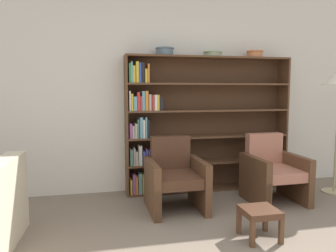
{
  "coord_description": "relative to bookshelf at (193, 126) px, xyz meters",
  "views": [
    {
      "loc": [
        -1.17,
        -1.58,
        1.39
      ],
      "look_at": [
        -0.3,
        2.37,
        0.95
      ],
      "focal_mm": 35.0,
      "sensor_mm": 36.0,
      "label": 1
    }
  ],
  "objects": [
    {
      "name": "bowl_cream",
      "position": [
        0.27,
        -0.02,
        0.99
      ],
      "size": [
        0.26,
        0.26,
        0.07
      ],
      "color": "gray",
      "rests_on": "bookshelf"
    },
    {
      "name": "bowl_stoneware",
      "position": [
        -0.4,
        -0.02,
        1.01
      ],
      "size": [
        0.25,
        0.25,
        0.1
      ],
      "color": "slate",
      "rests_on": "bookshelf"
    },
    {
      "name": "bookshelf",
      "position": [
        0.0,
        0.0,
        0.0
      ],
      "size": [
        2.3,
        0.3,
        1.85
      ],
      "color": "brown",
      "rests_on": "ground"
    },
    {
      "name": "footstool",
      "position": [
        0.17,
        -1.61,
        -0.66
      ],
      "size": [
        0.32,
        0.32,
        0.29
      ],
      "color": "brown",
      "rests_on": "ground"
    },
    {
      "name": "armchair_cushioned",
      "position": [
        0.85,
        -0.66,
        -0.53
      ],
      "size": [
        0.66,
        0.69,
        0.83
      ],
      "rotation": [
        0.0,
        0.0,
        3.16
      ],
      "color": "brown",
      "rests_on": "ground"
    },
    {
      "name": "wall_back",
      "position": [
        -0.13,
        0.17,
        0.48
      ],
      "size": [
        12.0,
        0.06,
        2.75
      ],
      "color": "silver",
      "rests_on": "ground"
    },
    {
      "name": "bowl_slate",
      "position": [
        0.89,
        -0.02,
        1.01
      ],
      "size": [
        0.23,
        0.23,
        0.1
      ],
      "color": "#C67547",
      "rests_on": "bookshelf"
    },
    {
      "name": "armchair_leather",
      "position": [
        -0.41,
        -0.66,
        -0.53
      ],
      "size": [
        0.65,
        0.69,
        0.83
      ],
      "rotation": [
        0.0,
        0.0,
        3.15
      ],
      "color": "brown",
      "rests_on": "ground"
    }
  ]
}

